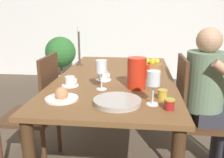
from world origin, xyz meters
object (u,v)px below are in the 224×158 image
at_px(person_seated, 209,90).
at_px(teacup_across, 103,76).
at_px(wine_glass_juice, 101,68).
at_px(chair_person_side, 195,113).
at_px(bread_plate, 62,96).
at_px(jam_jar_amber, 162,94).
at_px(chair_opposite, 38,109).
at_px(candlestick_tall, 79,50).
at_px(jam_jar_red, 169,104).
at_px(wine_glass_water, 154,80).
at_px(fruit_bowl, 152,65).
at_px(red_pitcher, 137,73).
at_px(potted_plant, 61,53).
at_px(teacup_near_person, 70,82).
at_px(serving_tray, 117,102).

distance_m(person_seated, teacup_across, 0.83).
distance_m(wine_glass_juice, teacup_across, 0.26).
height_order(chair_person_side, wine_glass_juice, wine_glass_juice).
xyz_separation_m(wine_glass_juice, bread_plate, (-0.21, -0.23, -0.13)).
bearing_deg(jam_jar_amber, bread_plate, -173.00).
bearing_deg(chair_opposite, candlestick_tall, -25.64).
bearing_deg(candlestick_tall, jam_jar_red, -54.83).
bearing_deg(chair_opposite, wine_glass_water, -118.47).
relative_size(fruit_bowl, candlestick_tall, 0.47).
xyz_separation_m(chair_opposite, teacup_across, (0.56, -0.01, 0.30)).
xyz_separation_m(red_pitcher, jam_jar_amber, (0.16, -0.21, -0.08)).
height_order(chair_person_side, person_seated, person_seated).
xyz_separation_m(wine_glass_water, teacup_across, (-0.36, 0.48, -0.12)).
bearing_deg(potted_plant, jam_jar_red, -62.02).
bearing_deg(potted_plant, fruit_bowl, -52.56).
height_order(jam_jar_red, candlestick_tall, candlestick_tall).
height_order(teacup_near_person, teacup_across, same).
bearing_deg(fruit_bowl, teacup_across, -133.74).
bearing_deg(jam_jar_amber, red_pitcher, 127.53).
bearing_deg(jam_jar_red, candlestick_tall, 125.17).
xyz_separation_m(teacup_near_person, bread_plate, (0.03, -0.28, -0.01)).
distance_m(red_pitcher, teacup_across, 0.32).
bearing_deg(jam_jar_red, wine_glass_water, 143.65).
bearing_deg(chair_person_side, fruit_bowl, -135.77).
height_order(wine_glass_water, serving_tray, wine_glass_water).
relative_size(wine_glass_juice, potted_plant, 0.24).
xyz_separation_m(wine_glass_water, wine_glass_juice, (-0.33, 0.25, 0.00)).
bearing_deg(fruit_bowl, chair_opposite, -157.41).
xyz_separation_m(wine_glass_water, jam_jar_amber, (0.06, 0.10, -0.11)).
distance_m(wine_glass_juice, jam_jar_amber, 0.44).
bearing_deg(wine_glass_water, chair_person_side, 56.08).
distance_m(chair_opposite, potted_plant, 2.41).
height_order(wine_glass_juice, fruit_bowl, wine_glass_juice).
bearing_deg(chair_person_side, red_pitcher, -62.56).
height_order(serving_tray, jam_jar_amber, jam_jar_amber).
relative_size(person_seated, jam_jar_red, 19.36).
bearing_deg(candlestick_tall, chair_opposite, -115.64).
bearing_deg(fruit_bowl, jam_jar_amber, -88.08).
relative_size(person_seated, potted_plant, 1.37).
height_order(red_pitcher, jam_jar_amber, red_pitcher).
distance_m(red_pitcher, candlestick_tall, 0.90).
relative_size(chair_person_side, person_seated, 0.81).
bearing_deg(fruit_bowl, wine_glass_juice, -120.01).
relative_size(chair_opposite, person_seated, 0.81).
height_order(person_seated, fruit_bowl, person_seated).
bearing_deg(teacup_across, person_seated, 5.47).
distance_m(candlestick_tall, potted_plant, 2.03).
bearing_deg(bread_plate, person_seated, 28.13).
xyz_separation_m(teacup_across, candlestick_tall, (-0.31, 0.53, 0.12)).
bearing_deg(person_seated, teacup_across, -84.53).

